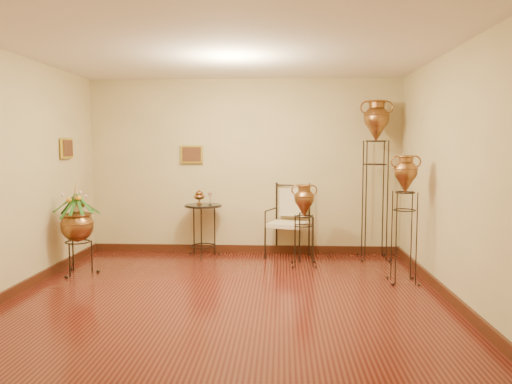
{
  "coord_description": "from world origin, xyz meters",
  "views": [
    {
      "loc": [
        0.61,
        -5.53,
        1.72
      ],
      "look_at": [
        0.25,
        1.3,
        1.1
      ],
      "focal_mm": 35.0,
      "sensor_mm": 36.0,
      "label": 1
    }
  ],
  "objects_px": {
    "amphora_tall": "(375,178)",
    "side_table": "(203,229)",
    "planter_urn": "(77,222)",
    "amphora_mid": "(404,218)",
    "armchair": "(288,221)"
  },
  "relations": [
    {
      "from": "amphora_tall",
      "to": "side_table",
      "type": "distance_m",
      "value": 2.78
    },
    {
      "from": "amphora_mid",
      "to": "armchair",
      "type": "bearing_deg",
      "value": 136.69
    },
    {
      "from": "amphora_mid",
      "to": "planter_urn",
      "type": "xyz_separation_m",
      "value": [
        -4.3,
        0.21,
        -0.11
      ]
    },
    {
      "from": "amphora_tall",
      "to": "side_table",
      "type": "xyz_separation_m",
      "value": [
        -2.65,
        0.0,
        -0.82
      ]
    },
    {
      "from": "planter_urn",
      "to": "side_table",
      "type": "relative_size",
      "value": 1.23
    },
    {
      "from": "amphora_mid",
      "to": "side_table",
      "type": "bearing_deg",
      "value": 153.69
    },
    {
      "from": "planter_urn",
      "to": "amphora_mid",
      "type": "bearing_deg",
      "value": -2.76
    },
    {
      "from": "amphora_tall",
      "to": "armchair",
      "type": "distance_m",
      "value": 1.5
    },
    {
      "from": "side_table",
      "to": "amphora_tall",
      "type": "bearing_deg",
      "value": -0.02
    },
    {
      "from": "amphora_mid",
      "to": "side_table",
      "type": "distance_m",
      "value": 3.12
    },
    {
      "from": "amphora_mid",
      "to": "side_table",
      "type": "relative_size",
      "value": 1.58
    },
    {
      "from": "amphora_tall",
      "to": "armchair",
      "type": "relative_size",
      "value": 2.16
    },
    {
      "from": "amphora_mid",
      "to": "armchair",
      "type": "relative_size",
      "value": 1.45
    },
    {
      "from": "amphora_tall",
      "to": "side_table",
      "type": "height_order",
      "value": "amphora_tall"
    },
    {
      "from": "armchair",
      "to": "side_table",
      "type": "height_order",
      "value": "armchair"
    }
  ]
}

